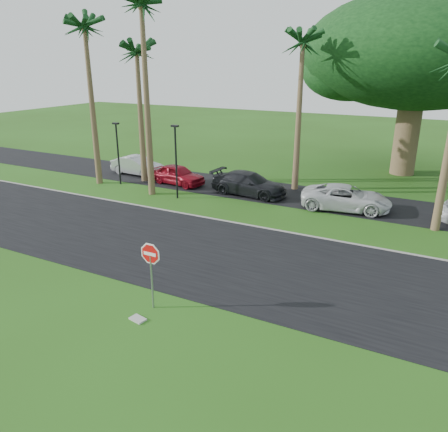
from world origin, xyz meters
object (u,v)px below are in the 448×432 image
Objects in this scene: stop_sign_near at (151,262)px; car_dark at (249,184)px; car_silver at (138,166)px; car_red at (178,175)px; car_minivan at (346,198)px.

stop_sign_near is 14.57m from car_dark.
car_silver reaches higher than car_red.
stop_sign_near is 0.51× the size of car_minivan.
stop_sign_near is 0.64× the size of car_red.
stop_sign_near is at bearing -137.36° from car_silver.
car_silver is at bearing 129.53° from stop_sign_near.
car_red is 0.81× the size of car_dark.
car_dark is (5.54, -0.02, 0.04)m from car_red.
car_silver is at bearing 78.26° from car_minivan.
car_red is 11.86m from car_minivan.
car_red is 5.54m from car_dark.
car_dark is at bearing 100.85° from stop_sign_near.
car_silver is (-12.53, 15.18, -1.06)m from stop_sign_near.
car_red is at bearing 93.33° from car_dark.
car_dark is at bearing -92.18° from car_silver.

